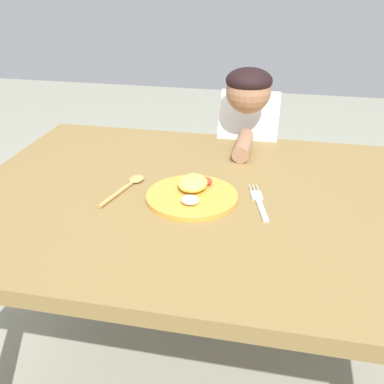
{
  "coord_description": "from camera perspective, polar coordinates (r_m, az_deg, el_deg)",
  "views": [
    {
      "loc": [
        0.15,
        -1.08,
        1.33
      ],
      "look_at": [
        -0.07,
        -0.03,
        0.77
      ],
      "focal_mm": 41.63,
      "sensor_mm": 36.0,
      "label": 1
    }
  ],
  "objects": [
    {
      "name": "person",
      "position": [
        1.8,
        6.87,
        1.24
      ],
      "size": [
        0.22,
        0.45,
        1.02
      ],
      "rotation": [
        0.0,
        0.0,
        3.14
      ],
      "color": "#335368",
      "rests_on": "ground_plane"
    },
    {
      "name": "dining_table",
      "position": [
        1.26,
        3.36,
        -3.06
      ],
      "size": [
        1.42,
        0.96,
        0.75
      ],
      "color": "olive",
      "rests_on": "ground_plane"
    },
    {
      "name": "ground_plane",
      "position": [
        1.72,
        2.68,
        -23.2
      ],
      "size": [
        8.0,
        8.0,
        0.0
      ],
      "primitive_type": "plane",
      "color": "gray"
    },
    {
      "name": "fork",
      "position": [
        1.2,
        8.56,
        -1.25
      ],
      "size": [
        0.07,
        0.2,
        0.01
      ],
      "rotation": [
        0.0,
        0.0,
        1.82
      ],
      "color": "silver",
      "rests_on": "dining_table"
    },
    {
      "name": "spoon",
      "position": [
        1.29,
        -8.1,
        0.95
      ],
      "size": [
        0.08,
        0.21,
        0.01
      ],
      "rotation": [
        0.0,
        0.0,
        1.33
      ],
      "color": "tan",
      "rests_on": "dining_table"
    },
    {
      "name": "plate",
      "position": [
        1.21,
        0.04,
        -0.11
      ],
      "size": [
        0.25,
        0.25,
        0.05
      ],
      "color": "gold",
      "rests_on": "dining_table"
    }
  ]
}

